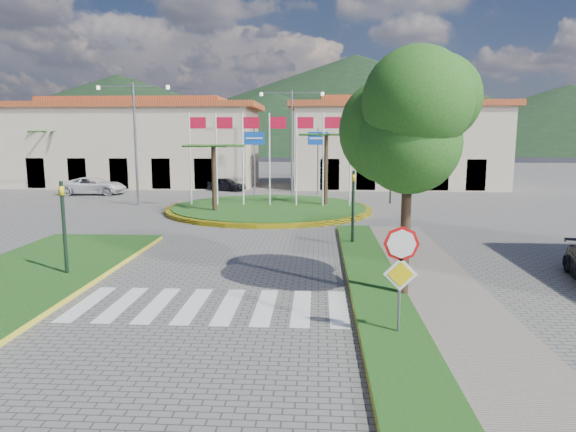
# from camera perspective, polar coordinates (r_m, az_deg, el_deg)

# --- Properties ---
(ground) EXTENTS (160.00, 160.00, 0.00)m
(ground) POSITION_cam_1_polar(r_m,az_deg,el_deg) (10.93, -13.58, -16.50)
(ground) COLOR slate
(ground) RESTS_ON ground
(sidewalk_right) EXTENTS (4.00, 28.00, 0.15)m
(sidewalk_right) POSITION_cam_1_polar(r_m,az_deg,el_deg) (12.66, 17.16, -12.65)
(sidewalk_right) COLOR gray
(sidewalk_right) RESTS_ON ground
(verge_right) EXTENTS (1.60, 28.00, 0.18)m
(verge_right) POSITION_cam_1_polar(r_m,az_deg,el_deg) (12.43, 11.65, -12.77)
(verge_right) COLOR #1C4D16
(verge_right) RESTS_ON ground
(median_left) EXTENTS (5.00, 14.00, 0.18)m
(median_left) POSITION_cam_1_polar(r_m,az_deg,el_deg) (18.69, -27.58, -6.21)
(median_left) COLOR #1C4D16
(median_left) RESTS_ON ground
(crosswalk) EXTENTS (8.00, 3.00, 0.01)m
(crosswalk) POSITION_cam_1_polar(r_m,az_deg,el_deg) (14.52, -8.96, -9.81)
(crosswalk) COLOR silver
(crosswalk) RESTS_ON ground
(roundabout_island) EXTENTS (12.70, 12.70, 6.00)m
(roundabout_island) POSITION_cam_1_polar(r_m,az_deg,el_deg) (31.88, -2.11, 0.90)
(roundabout_island) COLOR yellow
(roundabout_island) RESTS_ON ground
(stop_sign) EXTENTS (0.80, 0.11, 2.65)m
(stop_sign) POSITION_cam_1_polar(r_m,az_deg,el_deg) (11.89, 12.41, -5.19)
(stop_sign) COLOR slate
(stop_sign) RESTS_ON ground
(deciduous_tree) EXTENTS (3.60, 3.60, 6.80)m
(deciduous_tree) POSITION_cam_1_polar(r_m,az_deg,el_deg) (14.64, 13.35, 10.77)
(deciduous_tree) COLOR black
(deciduous_tree) RESTS_ON ground
(traffic_light_left) EXTENTS (0.15, 0.18, 3.20)m
(traffic_light_left) POSITION_cam_1_polar(r_m,az_deg,el_deg) (18.12, -23.67, -0.40)
(traffic_light_left) COLOR black
(traffic_light_left) RESTS_ON ground
(traffic_light_right) EXTENTS (0.15, 0.18, 3.20)m
(traffic_light_right) POSITION_cam_1_polar(r_m,az_deg,el_deg) (21.64, 7.25, 1.71)
(traffic_light_right) COLOR black
(traffic_light_right) RESTS_ON ground
(traffic_light_far) EXTENTS (0.18, 0.15, 3.20)m
(traffic_light_far) POSITION_cam_1_polar(r_m,az_deg,el_deg) (35.87, 11.35, 4.47)
(traffic_light_far) COLOR black
(traffic_light_far) RESTS_ON ground
(direction_sign_west) EXTENTS (1.60, 0.14, 5.20)m
(direction_sign_west) POSITION_cam_1_polar(r_m,az_deg,el_deg) (40.71, -3.77, 7.38)
(direction_sign_west) COLOR slate
(direction_sign_west) RESTS_ON ground
(direction_sign_east) EXTENTS (1.60, 0.14, 5.20)m
(direction_sign_east) POSITION_cam_1_polar(r_m,az_deg,el_deg) (40.40, 3.35, 7.38)
(direction_sign_east) COLOR slate
(direction_sign_east) RESTS_ON ground
(street_lamp_centre) EXTENTS (4.80, 0.16, 8.00)m
(street_lamp_centre) POSITION_cam_1_polar(r_m,az_deg,el_deg) (39.47, 0.42, 8.76)
(street_lamp_centre) COLOR slate
(street_lamp_centre) RESTS_ON ground
(street_lamp_west) EXTENTS (4.80, 0.16, 8.00)m
(street_lamp_west) POSITION_cam_1_polar(r_m,az_deg,el_deg) (35.51, -16.62, 8.36)
(street_lamp_west) COLOR slate
(street_lamp_west) RESTS_ON ground
(building_left) EXTENTS (23.32, 9.54, 8.05)m
(building_left) POSITION_cam_1_polar(r_m,az_deg,el_deg) (50.38, -16.55, 7.77)
(building_left) COLOR beige
(building_left) RESTS_ON ground
(building_right) EXTENTS (19.08, 9.54, 8.05)m
(building_right) POSITION_cam_1_polar(r_m,az_deg,el_deg) (47.94, 11.83, 7.90)
(building_right) COLOR beige
(building_right) RESTS_ON ground
(hill_far_west) EXTENTS (140.00, 140.00, 22.00)m
(hill_far_west) POSITION_cam_1_polar(r_m,az_deg,el_deg) (160.41, -18.20, 10.82)
(hill_far_west) COLOR black
(hill_far_west) RESTS_ON ground
(hill_far_mid) EXTENTS (180.00, 180.00, 30.00)m
(hill_far_mid) POSITION_cam_1_polar(r_m,az_deg,el_deg) (170.16, 7.55, 12.40)
(hill_far_mid) COLOR black
(hill_far_mid) RESTS_ON ground
(hill_far_east) EXTENTS (120.00, 120.00, 18.00)m
(hill_far_east) POSITION_cam_1_polar(r_m,az_deg,el_deg) (159.26, 28.64, 9.48)
(hill_far_east) COLOR black
(hill_far_east) RESTS_ON ground
(hill_near_back) EXTENTS (110.00, 110.00, 16.00)m
(hill_near_back) POSITION_cam_1_polar(r_m,az_deg,el_deg) (140.06, -2.02, 10.36)
(hill_near_back) COLOR black
(hill_near_back) RESTS_ON ground
(white_van) EXTENTS (5.06, 2.56, 1.37)m
(white_van) POSITION_cam_1_polar(r_m,az_deg,el_deg) (43.39, -20.77, 3.15)
(white_van) COLOR silver
(white_van) RESTS_ON ground
(car_dark_a) EXTENTS (3.52, 2.26, 1.12)m
(car_dark_a) POSITION_cam_1_polar(r_m,az_deg,el_deg) (43.66, -6.84, 3.54)
(car_dark_a) COLOR black
(car_dark_a) RESTS_ON ground
(car_dark_b) EXTENTS (4.07, 2.65, 1.27)m
(car_dark_b) POSITION_cam_1_polar(r_m,az_deg,el_deg) (45.86, 3.39, 3.94)
(car_dark_b) COLOR black
(car_dark_b) RESTS_ON ground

